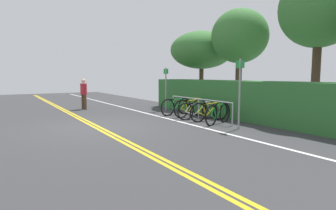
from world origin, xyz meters
The scene contains 17 objects.
ground_plane centered at (0.00, 0.00, -0.03)m, with size 38.98×12.20×0.05m, color #353538.
centre_line_yellow_inner centered at (0.00, -0.08, 0.00)m, with size 35.08×0.10×0.00m, color gold.
centre_line_yellow_outer centered at (0.00, 0.08, 0.00)m, with size 35.08×0.10×0.00m, color gold.
bike_lane_stripe_white centered at (0.00, 2.96, 0.00)m, with size 35.08×0.12×0.00m, color white.
bike_rack centered at (0.39, 4.01, 0.61)m, with size 3.78×0.05×0.80m.
bicycle_0 centered at (-1.02, 3.88, 0.36)m, with size 0.46×1.72×0.77m.
bicycle_1 centered at (-0.24, 4.09, 0.37)m, with size 0.46×1.74×0.79m.
bicycle_2 centered at (0.45, 3.92, 0.33)m, with size 0.54×1.70×0.71m.
bicycle_3 centered at (0.99, 4.07, 0.36)m, with size 0.46×1.80×0.76m.
bicycle_4 centered at (1.70, 3.87, 0.36)m, with size 0.64×1.64×0.77m.
pedestrian centered at (-5.05, 0.95, 0.88)m, with size 0.48×0.32×1.55m.
sign_post_near centered at (-2.40, 4.18, 1.27)m, with size 0.36×0.06×2.09m.
sign_post_far centered at (2.77, 3.78, 1.35)m, with size 0.36×0.06×2.24m.
hedge_backdrop centered at (1.89, 5.65, 0.75)m, with size 12.73×1.38×1.50m, color #2D6B30.
tree_near_left centered at (-3.00, 6.83, 3.07)m, with size 3.40×3.40×4.09m.
tree_mid centered at (-0.45, 7.04, 3.52)m, with size 2.64×2.64×4.80m.
tree_far_right centered at (2.96, 7.63, 4.17)m, with size 2.92×2.92×5.66m.
Camera 1 is at (9.05, -2.75, 1.72)m, focal length 29.64 mm.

